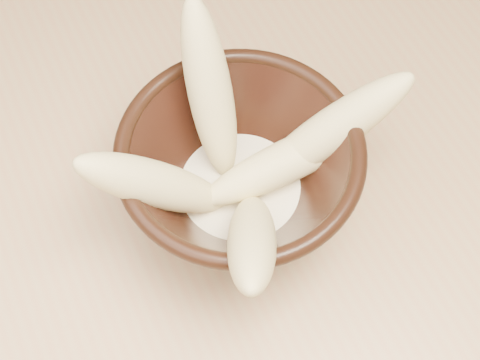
# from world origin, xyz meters

# --- Properties ---
(table) EXTENTS (1.20, 0.80, 0.75)m
(table) POSITION_xyz_m (0.00, 0.00, 0.67)
(table) COLOR tan
(table) RESTS_ON ground
(bowl) EXTENTS (0.19, 0.19, 0.10)m
(bowl) POSITION_xyz_m (0.20, 0.00, 0.81)
(bowl) COLOR black
(bowl) RESTS_ON table
(milk_puddle) EXTENTS (0.11, 0.11, 0.01)m
(milk_puddle) POSITION_xyz_m (0.20, 0.00, 0.78)
(milk_puddle) COLOR #F8EBC7
(milk_puddle) RESTS_ON bowl
(banana_upright) EXTENTS (0.05, 0.11, 0.15)m
(banana_upright) POSITION_xyz_m (0.20, 0.06, 0.85)
(banana_upright) COLOR #E3D186
(banana_upright) RESTS_ON bowl
(banana_left) EXTENTS (0.13, 0.07, 0.13)m
(banana_left) POSITION_xyz_m (0.14, 0.01, 0.84)
(banana_left) COLOR #E3D186
(banana_left) RESTS_ON bowl
(banana_right) EXTENTS (0.15, 0.05, 0.12)m
(banana_right) POSITION_xyz_m (0.28, -0.01, 0.83)
(banana_right) COLOR #E3D186
(banana_right) RESTS_ON bowl
(banana_across) EXTENTS (0.16, 0.04, 0.05)m
(banana_across) POSITION_xyz_m (0.25, -0.01, 0.81)
(banana_across) COLOR #E3D186
(banana_across) RESTS_ON bowl
(banana_front) EXTENTS (0.09, 0.14, 0.13)m
(banana_front) POSITION_xyz_m (0.18, -0.07, 0.84)
(banana_front) COLOR #E3D186
(banana_front) RESTS_ON bowl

